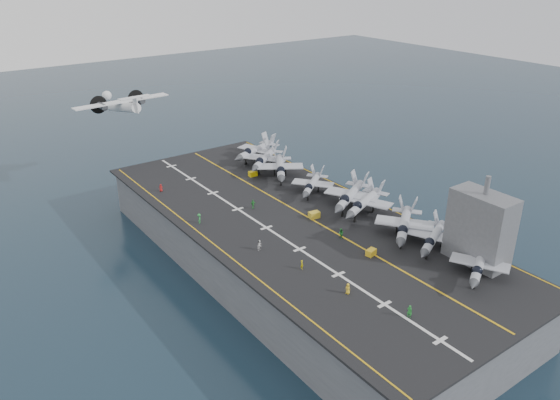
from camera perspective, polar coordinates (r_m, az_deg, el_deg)
ground at (r=109.04m, az=1.24°, el=-6.95°), size 500.00×500.00×0.00m
hull at (r=106.55m, az=1.27°, el=-4.64°), size 36.00×90.00×10.00m
flight_deck at (r=104.15m, az=1.29°, el=-2.13°), size 38.00×92.00×0.40m
foul_line at (r=105.71m, az=2.59°, el=-1.60°), size 0.35×90.00×0.02m
landing_centerline at (r=100.91m, az=-1.43°, el=-2.91°), size 0.50×90.00×0.02m
deck_edge_port at (r=95.85m, az=-6.87°, el=-4.64°), size 0.25×90.00×0.02m
deck_edge_stbd at (r=115.17m, az=8.65°, el=0.38°), size 0.25×90.00×0.02m
island_superstructure at (r=92.56m, az=20.30°, el=-1.97°), size 5.00×10.00×15.00m
fighter_jet_0 at (r=90.48m, az=20.12°, el=-6.27°), size 16.06×14.21×4.66m
fighter_jet_1 at (r=96.31m, az=15.78°, el=-3.69°), size 16.50×14.31×4.82m
fighter_jet_2 at (r=98.88m, az=12.87°, el=-2.42°), size 18.58×17.61×5.38m
fighter_jet_3 at (r=106.44m, az=8.83°, el=-0.14°), size 17.89×15.17×5.27m
fighter_jet_4 at (r=108.74m, az=7.37°, el=0.57°), size 19.17×17.09×5.56m
fighter_jet_5 at (r=114.64m, az=3.37°, el=1.73°), size 15.76×14.94×4.56m
fighter_jet_6 at (r=122.60m, az=0.03°, el=3.52°), size 17.44×18.84×5.44m
fighter_jet_7 at (r=128.21m, az=-1.64°, el=4.41°), size 18.19×17.20×5.26m
fighter_jet_8 at (r=134.12m, az=-2.52°, el=5.31°), size 17.95×14.98×5.32m
tow_cart_a at (r=93.02m, az=9.49°, el=-5.41°), size 1.99×1.52×1.06m
tow_cart_b at (r=104.61m, az=3.59°, el=-1.56°), size 2.20×1.59×1.22m
tow_cart_c at (r=124.55m, az=-2.85°, el=2.76°), size 1.97×1.37×1.12m
crew_0 at (r=82.43m, az=7.10°, el=-9.17°), size 0.91×1.17×1.73m
crew_1 at (r=87.83m, az=2.30°, el=-6.76°), size 0.79×1.06×1.62m
crew_2 at (r=93.15m, az=-2.13°, el=-4.73°), size 1.34×1.18×1.87m
crew_3 at (r=103.36m, az=-8.44°, el=-1.92°), size 1.27×1.37×1.90m
crew_4 at (r=108.18m, az=-2.83°, el=-0.44°), size 1.33×1.09×1.90m
crew_5 at (r=118.80m, az=-12.34°, el=1.26°), size 1.16×0.97×1.66m
crew_6 at (r=79.01m, az=13.38°, el=-11.25°), size 1.15×1.38×1.97m
crew_7 at (r=97.43m, az=6.39°, el=-3.50°), size 0.92×1.23×1.87m
transport_plane at (r=141.52m, az=-16.11°, el=9.31°), size 25.40×18.32×5.72m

